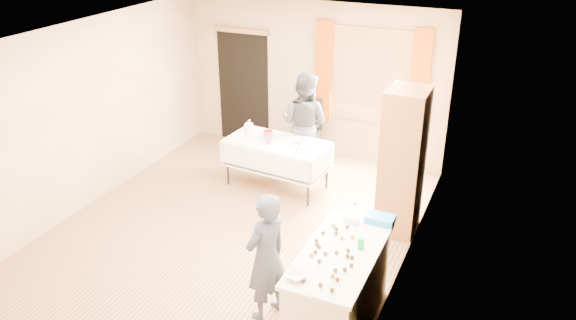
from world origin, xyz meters
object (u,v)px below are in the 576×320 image
at_px(counter, 339,290).
at_px(party_table, 277,160).
at_px(woman, 304,124).
at_px(cabinet, 402,162).
at_px(chair, 307,143).
at_px(girl, 266,257).

height_order(counter, party_table, counter).
distance_m(counter, party_table, 3.21).
distance_m(counter, woman, 3.68).
xyz_separation_m(counter, party_table, (-1.89, 2.60, -0.01)).
bearing_deg(woman, cabinet, 155.01).
distance_m(cabinet, counter, 2.20).
bearing_deg(woman, party_table, 80.57).
xyz_separation_m(party_table, woman, (0.18, 0.64, 0.39)).
bearing_deg(counter, chair, 116.36).
distance_m(cabinet, party_table, 2.11).
xyz_separation_m(cabinet, chair, (-1.93, 1.56, -0.67)).
bearing_deg(chair, cabinet, -50.31).
relative_size(party_table, chair, 1.55).
xyz_separation_m(cabinet, girl, (-0.84, -2.26, -0.26)).
distance_m(cabinet, woman, 2.12).
relative_size(counter, woman, 0.90).
relative_size(party_table, woman, 0.97).
distance_m(cabinet, chair, 2.57).
xyz_separation_m(cabinet, party_table, (-1.99, 0.47, -0.53)).
xyz_separation_m(cabinet, counter, (-0.10, -2.13, -0.52)).
relative_size(cabinet, counter, 1.31).
distance_m(chair, woman, 0.71).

